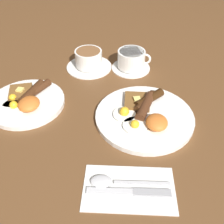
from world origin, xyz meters
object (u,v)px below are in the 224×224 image
Objects in this scene: breakfast_plate_far at (26,101)px; teacup_near at (131,60)px; breakfast_plate_near at (144,115)px; knife at (134,192)px; teacup_far at (89,60)px; spoon at (109,182)px.

breakfast_plate_far is 1.65× the size of teacup_near.
knife is (-0.25, 0.02, -0.01)m from breakfast_plate_near.
breakfast_plate_near is at bearing -98.29° from knife.
breakfast_plate_far is 1.25× the size of knife.
breakfast_plate_far is at bearing 147.58° from teacup_far.
knife is at bearing -159.21° from teacup_far.
breakfast_plate_far is (0.02, 0.36, 0.00)m from breakfast_plate_near.
breakfast_plate_far is 0.44m from knife.
spoon is at bearing -164.35° from teacup_far.
teacup_near is 0.79× the size of spoon.
spoon is at bearing 162.57° from breakfast_plate_near.
teacup_far is (-0.01, 0.16, -0.00)m from teacup_near.
teacup_near reaches higher than teacup_far.
knife is (-0.52, -0.04, -0.03)m from teacup_near.
breakfast_plate_far is at bearing 86.76° from breakfast_plate_near.
breakfast_plate_near reaches higher than spoon.
breakfast_plate_near is 1.60× the size of spoon.
teacup_near is 0.50m from spoon.
spoon is (-0.23, 0.07, -0.00)m from breakfast_plate_near.
knife is at bearing -128.35° from breakfast_plate_far.
breakfast_plate_near is at bearing -140.79° from teacup_far.
breakfast_plate_far reaches higher than knife.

